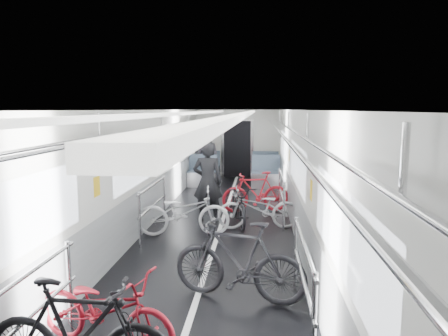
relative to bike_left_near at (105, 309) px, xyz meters
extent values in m
cube|color=black|center=(0.75, 3.63, -0.42)|extent=(3.00, 14.00, 0.01)
cube|color=white|center=(0.75, 3.63, 1.98)|extent=(3.00, 14.00, 0.02)
cube|color=silver|center=(-0.75, 3.63, 0.78)|extent=(0.02, 14.00, 2.40)
cube|color=silver|center=(2.25, 3.63, 0.78)|extent=(0.02, 14.00, 2.40)
cube|color=silver|center=(0.75, 10.63, 0.78)|extent=(3.00, 0.02, 2.40)
cube|color=white|center=(0.75, 3.63, -0.41)|extent=(0.08, 13.80, 0.01)
cube|color=gray|center=(-0.72, 3.63, 0.03)|extent=(0.01, 13.90, 0.90)
cube|color=gray|center=(2.22, 3.63, 0.03)|extent=(0.01, 13.90, 0.90)
cube|color=white|center=(-0.72, 3.63, 0.98)|extent=(0.01, 10.80, 0.75)
cube|color=white|center=(2.22, 3.63, 0.98)|extent=(0.01, 10.80, 0.75)
cube|color=white|center=(0.20, 3.63, 1.92)|extent=(0.14, 13.40, 0.05)
cube|color=white|center=(1.30, 3.63, 1.92)|extent=(0.14, 13.40, 0.05)
cube|color=black|center=(0.75, 10.57, 0.58)|extent=(0.95, 0.10, 2.00)
imported|color=maroon|center=(0.00, 0.00, 0.00)|extent=(1.69, 0.97, 0.84)
imported|color=black|center=(0.02, -0.60, 0.08)|extent=(1.68, 0.50, 1.00)
imported|color=silver|center=(0.10, 3.70, 0.04)|extent=(1.83, 0.83, 0.93)
imported|color=black|center=(1.29, 1.17, 0.10)|extent=(1.80, 0.88, 1.04)
imported|color=#AEAEB3|center=(1.54, 4.24, 0.02)|extent=(1.73, 0.81, 0.87)
imported|color=red|center=(1.47, 5.59, 0.06)|extent=(1.67, 0.81, 0.97)
imported|color=black|center=(1.12, 4.59, 0.00)|extent=(0.88, 1.69, 0.85)
imported|color=black|center=(0.44, 4.69, 0.45)|extent=(0.64, 0.42, 1.75)
imported|color=#35313A|center=(-0.21, 9.47, 0.46)|extent=(0.99, 0.85, 1.76)
camera|label=1|loc=(1.52, -3.64, 1.99)|focal=32.00mm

